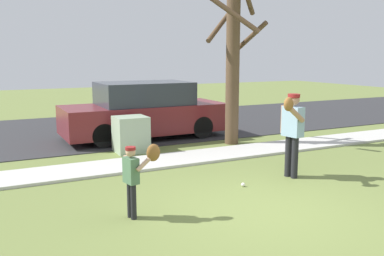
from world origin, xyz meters
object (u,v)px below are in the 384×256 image
at_px(person_child, 136,171).
at_px(parked_suv_maroon, 144,111).
at_px(street_tree_near, 233,59).
at_px(baseball, 243,185).
at_px(person_adult, 292,126).
at_px(utility_cabinet, 131,134).

bearing_deg(person_child, parked_suv_maroon, 58.06).
bearing_deg(street_tree_near, baseball, -118.96).
bearing_deg(parked_suv_maroon, person_adult, -77.84).
relative_size(person_child, street_tree_near, 0.26).
bearing_deg(utility_cabinet, person_adult, -60.15).
xyz_separation_m(baseball, utility_cabinet, (-0.91, 3.70, 0.41)).
height_order(baseball, utility_cabinet, utility_cabinet).
relative_size(baseball, parked_suv_maroon, 0.02).
bearing_deg(street_tree_near, person_adult, -102.37).
bearing_deg(street_tree_near, parked_suv_maroon, 135.13).
distance_m(street_tree_near, parked_suv_maroon, 3.03).
height_order(utility_cabinet, street_tree_near, street_tree_near).
relative_size(person_child, baseball, 15.17).
relative_size(person_adult, street_tree_near, 0.39).
bearing_deg(parked_suv_maroon, baseball, -90.46).
distance_m(person_adult, street_tree_near, 3.67).
bearing_deg(baseball, parked_suv_maroon, 89.54).
height_order(baseball, street_tree_near, street_tree_near).
relative_size(person_adult, baseball, 22.53).
distance_m(person_child, street_tree_near, 6.00).
distance_m(baseball, street_tree_near, 4.54).
xyz_separation_m(person_adult, street_tree_near, (0.74, 3.36, 1.27)).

